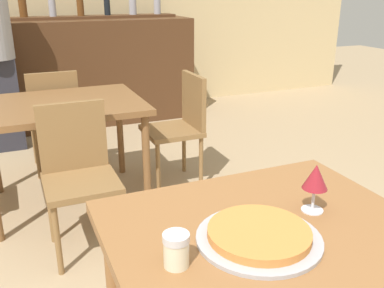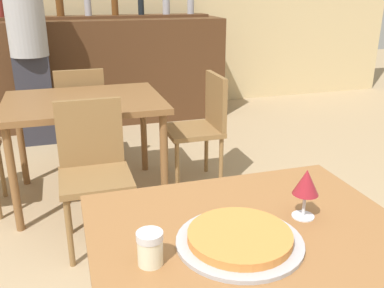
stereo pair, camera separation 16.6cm
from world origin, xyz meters
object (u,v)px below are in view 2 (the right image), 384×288
Objects in this scene: chair_far_side_right at (202,122)px; pizza_tray at (239,238)px; cheese_shaker at (150,248)px; person_standing at (28,43)px; wine_glass at (306,184)px; chair_far_side_front at (94,163)px; chair_far_side_back at (81,110)px.

pizza_tray is at bearing -15.53° from chair_far_side_right.
pizza_tray is (-0.55, -1.99, 0.30)m from chair_far_side_right.
cheese_shaker is 3.35m from person_standing.
wine_glass is at bearing -9.07° from chair_far_side_right.
cheese_shaker is at bearing -82.53° from person_standing.
chair_far_side_right is 5.32× the size of wine_glass.
chair_far_side_front is 1.04m from chair_far_side_right.
cheese_shaker is 0.05× the size of person_standing.
pizza_tray is 0.26m from cheese_shaker.
chair_far_side_front is at bearing 112.67° from wine_glass.
cheese_shaker reaches higher than pizza_tray.
person_standing is at bearing 97.47° from cheese_shaker.
person_standing is at bearing 101.81° from pizza_tray.
chair_far_side_right reaches higher than pizza_tray.
chair_far_side_right is 2.38× the size of pizza_tray.
chair_far_side_right is at bearing 80.93° from wine_glass.
chair_far_side_back and chair_far_side_right have the same top height.
cheese_shaker is 0.52m from wine_glass.
pizza_tray is 0.20× the size of person_standing.
chair_far_side_back reaches higher than pizza_tray.
chair_far_side_front is 1.46m from pizza_tray.
chair_far_side_back is 1.00× the size of chair_far_side_right.
pizza_tray is 2.24× the size of wine_glass.
chair_far_side_front is 9.18× the size of cheese_shaker.
chair_far_side_back is 2.61m from pizza_tray.
person_standing is (-0.39, 0.73, 0.48)m from chair_far_side_back.
chair_far_side_back is at bearing 102.45° from wine_glass.
chair_far_side_front is 2.38× the size of pizza_tray.
person_standing reaches higher than chair_far_side_front.
cheese_shaker is at bearing -88.03° from chair_far_side_front.
chair_far_side_back is at bearing 90.00° from chair_far_side_front.
chair_far_side_right is (0.86, -0.59, 0.00)m from chair_far_side_back.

